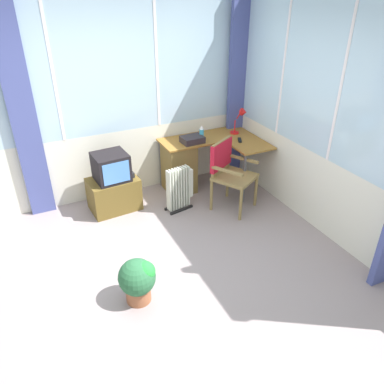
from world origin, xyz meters
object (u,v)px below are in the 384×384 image
paper_tray (192,139)px  desk_lamp (242,117)px  tv_remote (240,140)px  potted_plant (138,279)px  spray_bottle (202,133)px  tv_on_stand (113,185)px  space_heater (180,188)px  desk (185,163)px  wooden_armchair (227,166)px

paper_tray → desk_lamp: bearing=0.4°
tv_remote → potted_plant: tv_remote is taller
tv_remote → spray_bottle: bearing=177.8°
tv_on_stand → space_heater: (0.80, -0.38, -0.05)m
desk → space_heater: 0.57m
wooden_armchair → spray_bottle: bearing=95.8°
tv_remote → tv_on_stand: tv_on_stand is taller
spray_bottle → paper_tray: size_ratio=0.72×
spray_bottle → wooden_armchair: size_ratio=0.23×
spray_bottle → tv_remote: bearing=-29.0°
tv_remote → spray_bottle: size_ratio=0.69×
wooden_armchair → tv_on_stand: wooden_armchair is taller
tv_remote → tv_on_stand: 1.86m
space_heater → tv_remote: bearing=9.7°
paper_tray → space_heater: 0.74m
wooden_armchair → space_heater: bearing=162.4°
spray_bottle → wooden_armchair: spray_bottle is taller
desk → desk_lamp: 1.06m
desk_lamp → tv_on_stand: bearing=-179.1°
tv_remote → wooden_armchair: bearing=-111.8°
spray_bottle → space_heater: (-0.53, -0.43, -0.54)m
space_heater → desk: bearing=58.8°
tv_remote → tv_on_stand: bearing=-159.8°
tv_remote → wooden_armchair: size_ratio=0.16×
tv_remote → space_heater: bearing=-143.6°
potted_plant → space_heater: bearing=52.6°
desk_lamp → wooden_armchair: 0.92m
wooden_armchair → desk_lamp: bearing=46.3°
paper_tray → potted_plant: (-1.43, -1.78, -0.52)m
desk → tv_remote: (0.72, -0.31, 0.35)m
desk_lamp → tv_on_stand: size_ratio=0.48×
paper_tray → potted_plant: bearing=-128.8°
paper_tray → wooden_armchair: 0.66m
paper_tray → tv_remote: bearing=-20.4°
tv_remote → space_heater: size_ratio=0.25×
desk_lamp → tv_on_stand: (-1.97, -0.03, -0.64)m
tv_on_stand → potted_plant: (-0.25, -1.75, -0.09)m
paper_tray → potted_plant: 2.34m
desk_lamp → space_heater: (-1.17, -0.41, -0.69)m
spray_bottle → wooden_armchair: (0.06, -0.62, -0.26)m
desk → space_heater: desk is taller
paper_tray → desk: bearing=140.4°
desk → tv_remote: tv_remote is taller
spray_bottle → desk: bearing=169.4°
tv_remote → tv_on_stand: size_ratio=0.19×
paper_tray → spray_bottle: bearing=9.7°
desk → spray_bottle: spray_bottle is taller
spray_bottle → potted_plant: spray_bottle is taller
desk_lamp → tv_remote: bearing=-124.5°
wooden_armchair → tv_remote: bearing=41.4°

